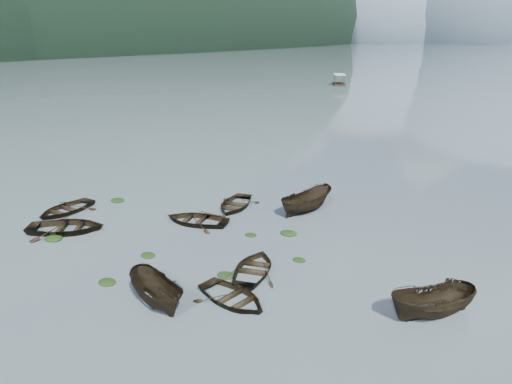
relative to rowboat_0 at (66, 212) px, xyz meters
The scene contains 21 objects.
ground_plane 13.44m from the rowboat_0, 22.38° to the right, with size 2400.00×2400.00×0.00m, color #4C595F.
left_ridge_far 527.81m from the rowboat_0, 152.36° to the left, with size 560.00×1400.00×380.00m, color black.
haze_mtn_a 928.50m from the rowboat_0, 105.46° to the left, with size 520.00×520.00×280.00m, color #475666.
rowboat_0 is the anchor object (origin of this frame).
rowboat_1 3.81m from the rowboat_0, 34.32° to the right, with size 3.60×5.04×1.04m, color black.
rowboat_2 15.40m from the rowboat_0, 18.77° to the right, with size 1.65×4.39×1.70m, color black.
rowboat_3 16.73m from the rowboat_0, ahead, with size 2.96×4.14×0.86m, color black.
rowboat_4 17.68m from the rowboat_0, ahead, with size 2.90×4.06×0.84m, color black.
rowboat_5 26.04m from the rowboat_0, ahead, with size 1.71×4.55×1.76m, color black.
rowboat_6 12.58m from the rowboat_0, 38.41° to the left, with size 3.14×4.40×0.91m, color black.
rowboat_7 10.23m from the rowboat_0, 22.20° to the left, with size 3.24×4.53×0.94m, color black.
rowboat_8 17.90m from the rowboat_0, 34.21° to the left, with size 1.85×4.92×1.90m, color black.
weed_clump_0 4.90m from the rowboat_0, 43.42° to the right, with size 1.25×1.02×0.27m, color black.
weed_clump_1 10.50m from the rowboat_0, ahead, with size 0.96×0.76×0.21m, color black.
weed_clump_2 12.01m from the rowboat_0, 24.88° to the right, with size 1.03×0.82×0.22m, color black.
weed_clump_3 18.38m from the rowboat_0, ahead, with size 0.80×0.67×0.18m, color black.
weed_clump_4 15.71m from the rowboat_0, ahead, with size 1.02×0.81×0.21m, color black.
weed_clump_5 3.92m from the rowboat_0, 70.69° to the left, with size 1.19×0.96×0.25m, color black.
weed_clump_6 14.43m from the rowboat_0, 17.02° to the left, with size 0.83×0.69×0.17m, color black.
weed_clump_7 16.78m from the rowboat_0, 20.16° to the left, with size 1.16×0.92×0.25m, color black.
pontoon_left 97.49m from the rowboat_0, 102.24° to the left, with size 2.82×6.77×2.59m, color black, non-canonical shape.
Camera 1 is at (16.93, -13.21, 12.51)m, focal length 32.00 mm.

